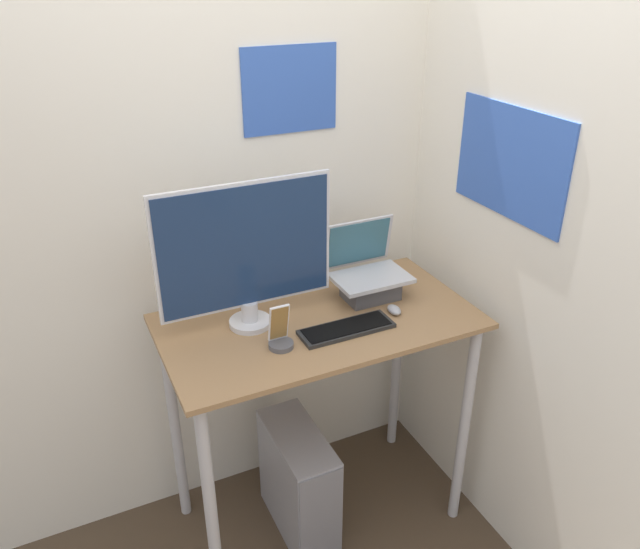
# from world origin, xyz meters

# --- Properties ---
(wall_back) EXTENTS (6.00, 0.06, 2.60)m
(wall_back) POSITION_xyz_m (0.00, 0.69, 1.30)
(wall_back) COLOR silver
(wall_back) RESTS_ON ground_plane
(wall_side_right) EXTENTS (0.06, 6.00, 2.60)m
(wall_side_right) POSITION_xyz_m (0.65, 0.00, 1.30)
(wall_side_right) COLOR silver
(wall_side_right) RESTS_ON ground_plane
(desk) EXTENTS (1.13, 0.61, 0.97)m
(desk) POSITION_xyz_m (0.00, 0.30, 0.80)
(desk) COLOR #936D47
(desk) RESTS_ON ground_plane
(laptop) EXTENTS (0.28, 0.23, 0.28)m
(laptop) POSITION_xyz_m (0.25, 0.38, 1.05)
(laptop) COLOR #4C4C51
(laptop) RESTS_ON desk
(monitor) EXTENTS (0.62, 0.15, 0.53)m
(monitor) POSITION_xyz_m (-0.24, 0.38, 1.25)
(monitor) COLOR silver
(monitor) RESTS_ON desk
(keyboard) EXTENTS (0.34, 0.11, 0.02)m
(keyboard) POSITION_xyz_m (0.05, 0.19, 0.98)
(keyboard) COLOR black
(keyboard) RESTS_ON desk
(mouse) EXTENTS (0.04, 0.07, 0.03)m
(mouse) POSITION_xyz_m (0.27, 0.22, 0.99)
(mouse) COLOR #99999E
(mouse) RESTS_ON desk
(cell_phone) EXTENTS (0.08, 0.08, 0.16)m
(cell_phone) POSITION_xyz_m (-0.19, 0.20, 1.01)
(cell_phone) COLOR #4C4C51
(cell_phone) RESTS_ON desk
(computer_tower) EXTENTS (0.19, 0.43, 0.48)m
(computer_tower) POSITION_xyz_m (-0.10, 0.29, 0.24)
(computer_tower) COLOR gray
(computer_tower) RESTS_ON ground_plane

